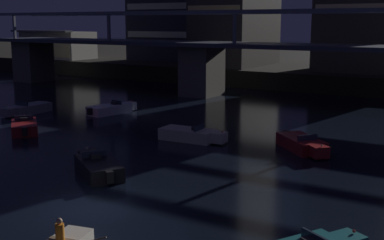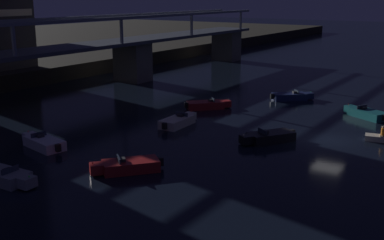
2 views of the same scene
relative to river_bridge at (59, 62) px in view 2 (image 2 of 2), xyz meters
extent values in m
plane|color=black|center=(0.00, -33.22, -4.23)|extent=(400.00, 400.00, 0.00)
cube|color=#605B51|center=(13.71, 0.01, -1.46)|extent=(3.60, 4.40, 5.55)
cube|color=#605B51|center=(41.12, 0.01, -1.46)|extent=(3.60, 4.40, 5.55)
cube|color=#3D424C|center=(0.00, 0.01, 1.54)|extent=(88.24, 6.40, 0.45)
cube|color=slate|center=(0.00, -2.89, 4.97)|extent=(88.24, 0.36, 0.36)
cube|color=slate|center=(0.00, 2.91, 4.97)|extent=(88.24, 0.36, 0.36)
cube|color=slate|center=(-8.22, -2.89, 3.37)|extent=(0.30, 0.30, 3.20)
cube|color=slate|center=(8.22, -2.89, 3.37)|extent=(0.30, 0.30, 3.20)
cube|color=slate|center=(24.67, -2.89, 3.37)|extent=(0.30, 0.30, 3.20)
cube|color=slate|center=(41.12, -2.89, 3.37)|extent=(0.30, 0.30, 3.20)
cube|color=beige|center=(0.51, 11.07, 5.56)|extent=(10.15, 0.10, 0.90)
cube|color=#19234C|center=(13.72, -23.97, -3.83)|extent=(3.95, 4.11, 0.80)
cube|color=#19234C|center=(15.33, -25.76, -3.78)|extent=(1.34, 1.33, 0.70)
cube|color=#283342|center=(14.29, -24.61, -3.25)|extent=(1.07, 0.98, 0.36)
cube|color=#262628|center=(14.12, -24.42, -3.31)|extent=(0.68, 0.67, 0.24)
cube|color=black|center=(12.28, -22.37, -3.73)|extent=(0.51, 0.51, 0.60)
sphere|color=#33D84C|center=(15.49, -25.95, -3.35)|extent=(0.12, 0.12, 0.12)
cube|color=gray|center=(-21.38, -18.01, -3.83)|extent=(1.94, 3.97, 0.80)
cube|color=gray|center=(-21.29, -20.41, -3.78)|extent=(1.02, 0.94, 0.70)
cube|color=#283342|center=(-21.35, -18.86, -3.25)|extent=(1.35, 0.15, 0.36)
cube|color=#262628|center=(-21.36, -18.61, -3.31)|extent=(0.57, 0.42, 0.24)
sphere|color=#33D84C|center=(-21.29, -20.66, -3.35)|extent=(0.12, 0.12, 0.12)
cube|color=#196066|center=(9.82, -33.98, -3.83)|extent=(3.48, 4.29, 0.80)
cube|color=#196066|center=(11.00, -31.88, -3.78)|extent=(1.30, 1.27, 0.70)
cube|color=#283342|center=(10.24, -33.24, -3.25)|extent=(1.23, 0.75, 0.36)
cube|color=#262628|center=(10.12, -33.46, -3.31)|extent=(0.68, 0.62, 0.24)
sphere|color=red|center=(11.12, -31.67, -3.35)|extent=(0.12, 0.12, 0.12)
cube|color=silver|center=(-14.89, -14.54, -3.83)|extent=(2.55, 4.19, 0.80)
cube|color=silver|center=(-14.41, -12.18, -3.78)|extent=(1.15, 1.08, 0.70)
cube|color=#283342|center=(-14.72, -13.70, -3.25)|extent=(1.34, 0.37, 0.36)
cube|color=#262628|center=(-14.77, -13.95, -3.31)|extent=(0.63, 0.50, 0.24)
cube|color=black|center=(-15.33, -16.65, -3.73)|extent=(0.43, 0.43, 0.60)
sphere|color=red|center=(-14.36, -11.93, -3.35)|extent=(0.12, 0.12, 0.12)
cube|color=black|center=(-3.09, -29.18, -3.83)|extent=(4.25, 3.66, 0.80)
cube|color=black|center=(-5.09, -27.85, -3.78)|extent=(1.30, 1.32, 0.70)
cube|color=#283342|center=(-3.80, -28.71, -3.25)|extent=(0.83, 1.18, 0.36)
cube|color=#262628|center=(-3.59, -28.85, -3.31)|extent=(0.64, 0.69, 0.24)
cube|color=black|center=(-1.29, -30.37, -3.73)|extent=(0.50, 0.50, 0.60)
sphere|color=beige|center=(-5.30, -27.71, -3.35)|extent=(0.12, 0.12, 0.12)
cube|color=maroon|center=(4.35, -18.01, -3.83)|extent=(4.07, 4.00, 0.80)
cube|color=maroon|center=(6.09, -19.68, -3.78)|extent=(1.33, 1.34, 0.70)
cube|color=#283342|center=(4.97, -18.60, -3.25)|extent=(1.01, 1.04, 0.36)
cube|color=#262628|center=(4.79, -18.43, -3.31)|extent=(0.68, 0.68, 0.24)
cube|color=black|center=(2.79, -16.52, -3.73)|extent=(0.51, 0.51, 0.60)
sphere|color=beige|center=(6.27, -19.85, -3.35)|extent=(0.12, 0.12, 0.12)
cube|color=beige|center=(-3.32, -19.61, -3.83)|extent=(3.99, 1.98, 0.80)
cube|color=beige|center=(-0.92, -19.50, -3.78)|extent=(0.94, 1.03, 0.70)
cube|color=#283342|center=(-2.48, -19.57, -3.25)|extent=(0.16, 1.35, 0.36)
cube|color=#262628|center=(-2.72, -19.58, -3.31)|extent=(0.43, 0.58, 0.24)
cube|color=black|center=(-5.48, -19.71, -3.73)|extent=(0.38, 0.38, 0.60)
sphere|color=red|center=(-0.67, -19.49, -3.35)|extent=(0.12, 0.12, 0.12)
cube|color=maroon|center=(-15.16, -23.91, -3.83)|extent=(4.16, 3.88, 0.80)
cube|color=maroon|center=(-17.01, -22.37, -3.78)|extent=(1.33, 1.34, 0.70)
cube|color=#283342|center=(-15.82, -23.37, -3.25)|extent=(0.94, 1.10, 0.36)
cube|color=#262628|center=(-15.62, -23.53, -3.31)|extent=(0.67, 0.69, 0.24)
cube|color=black|center=(-13.51, -25.29, -3.73)|extent=(0.51, 0.51, 0.60)
sphere|color=red|center=(-17.20, -22.21, -3.35)|extent=(0.12, 0.12, 0.12)
cube|color=beige|center=(2.17, -37.00, -3.99)|extent=(1.64, 2.78, 0.48)
cube|color=#7F6647|center=(2.17, -37.00, -3.72)|extent=(1.01, 0.41, 0.06)
cylinder|color=orange|center=(2.19, -37.10, -3.39)|extent=(0.32, 0.32, 0.60)
sphere|color=tan|center=(2.19, -37.10, -2.98)|extent=(0.22, 0.22, 0.22)
cylinder|color=olive|center=(3.19, -36.77, -3.65)|extent=(1.49, 0.38, 0.59)
camera|label=1|loc=(15.00, -49.01, 3.93)|focal=47.27mm
camera|label=2|loc=(-39.99, -45.33, 7.88)|focal=45.63mm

